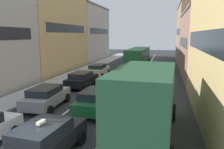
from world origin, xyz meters
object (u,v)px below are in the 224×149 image
object	(u,v)px
removalist_box_truck	(146,100)
hatchback_centre_lane_third	(116,82)
sedan_left_lane_fourth	(98,70)
taxi_centre_lane_front	(44,140)
sedan_right_lane_behind_truck	(150,90)
wagon_left_lane_second	(46,96)
coupe_centre_lane_fourth	(127,72)
sedan_centre_lane_second	(96,100)
sedan_left_lane_third	(82,79)
bus_mid_queue_primary	(138,56)

from	to	relation	value
removalist_box_truck	hatchback_centre_lane_third	distance (m)	9.69
sedan_left_lane_fourth	removalist_box_truck	bearing A→B (deg)	-155.27
taxi_centre_lane_front	sedan_right_lane_behind_truck	distance (m)	10.18
taxi_centre_lane_front	wagon_left_lane_second	bearing A→B (deg)	33.19
taxi_centre_lane_front	coupe_centre_lane_fourth	xyz separation A→B (m)	(0.31, 17.49, -0.00)
sedan_right_lane_behind_truck	coupe_centre_lane_fourth	bearing A→B (deg)	19.98
taxi_centre_lane_front	sedan_right_lane_behind_truck	xyz separation A→B (m)	(3.53, 9.54, -0.00)
sedan_centre_lane_second	hatchback_centre_lane_third	distance (m)	5.77
hatchback_centre_lane_third	sedan_right_lane_behind_truck	world-z (taller)	same
sedan_left_lane_third	sedan_left_lane_fourth	distance (m)	5.94
hatchback_centre_lane_third	sedan_left_lane_fourth	xyz separation A→B (m)	(-3.69, 6.51, 0.00)
taxi_centre_lane_front	wagon_left_lane_second	size ratio (longest dim) A/B	1.00
sedan_centre_lane_second	sedan_left_lane_third	xyz separation A→B (m)	(-3.49, 6.34, 0.00)
removalist_box_truck	sedan_centre_lane_second	distance (m)	4.89
wagon_left_lane_second	hatchback_centre_lane_third	bearing A→B (deg)	-35.09
removalist_box_truck	sedan_left_lane_fourth	xyz separation A→B (m)	(-7.20, 15.47, -1.18)
sedan_left_lane_third	sedan_left_lane_fourth	world-z (taller)	same
hatchback_centre_lane_third	sedan_left_lane_third	size ratio (longest dim) A/B	1.00
taxi_centre_lane_front	sedan_left_lane_fourth	world-z (taller)	taxi_centre_lane_front
removalist_box_truck	taxi_centre_lane_front	xyz separation A→B (m)	(-3.84, -2.70, -1.18)
wagon_left_lane_second	hatchback_centre_lane_third	size ratio (longest dim) A/B	1.01
hatchback_centre_lane_third	coupe_centre_lane_fourth	world-z (taller)	same
sedan_centre_lane_second	sedan_left_lane_third	size ratio (longest dim) A/B	1.00
bus_mid_queue_primary	removalist_box_truck	bearing A→B (deg)	-170.30
sedan_right_lane_behind_truck	bus_mid_queue_primary	distance (m)	18.48
wagon_left_lane_second	sedan_left_lane_fourth	world-z (taller)	same
removalist_box_truck	hatchback_centre_lane_third	bearing A→B (deg)	24.10
coupe_centre_lane_fourth	bus_mid_queue_primary	size ratio (longest dim) A/B	0.41
sedan_left_lane_fourth	bus_mid_queue_primary	distance (m)	10.28
sedan_centre_lane_second	bus_mid_queue_primary	xyz separation A→B (m)	(-0.01, 21.83, 0.96)
removalist_box_truck	sedan_left_lane_fourth	size ratio (longest dim) A/B	1.81
removalist_box_truck	bus_mid_queue_primary	distance (m)	25.26
sedan_right_lane_behind_truck	bus_mid_queue_primary	bearing A→B (deg)	7.92
sedan_centre_lane_second	bus_mid_queue_primary	size ratio (longest dim) A/B	0.41
sedan_centre_lane_second	removalist_box_truck	bearing A→B (deg)	-130.14
sedan_left_lane_third	wagon_left_lane_second	bearing A→B (deg)	-179.22
taxi_centre_lane_front	sedan_centre_lane_second	size ratio (longest dim) A/B	1.01
removalist_box_truck	sedan_centre_lane_second	size ratio (longest dim) A/B	1.79
sedan_right_lane_behind_truck	bus_mid_queue_primary	world-z (taller)	bus_mid_queue_primary
removalist_box_truck	sedan_right_lane_behind_truck	bearing A→B (deg)	5.27
coupe_centre_lane_fourth	bus_mid_queue_primary	bearing A→B (deg)	1.66
taxi_centre_lane_front	bus_mid_queue_primary	size ratio (longest dim) A/B	0.42
wagon_left_lane_second	sedan_left_lane_fourth	distance (m)	12.31
coupe_centre_lane_fourth	sedan_left_lane_fourth	xyz separation A→B (m)	(-3.67, 0.68, 0.00)
taxi_centre_lane_front	sedan_left_lane_third	bearing A→B (deg)	18.46
bus_mid_queue_primary	sedan_right_lane_behind_truck	bearing A→B (deg)	-168.29
removalist_box_truck	bus_mid_queue_primary	size ratio (longest dim) A/B	0.74
wagon_left_lane_second	sedan_left_lane_fourth	xyz separation A→B (m)	(-0.08, 12.31, 0.00)
removalist_box_truck	sedan_right_lane_behind_truck	size ratio (longest dim) A/B	1.79
sedan_centre_lane_second	hatchback_centre_lane_third	size ratio (longest dim) A/B	1.00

